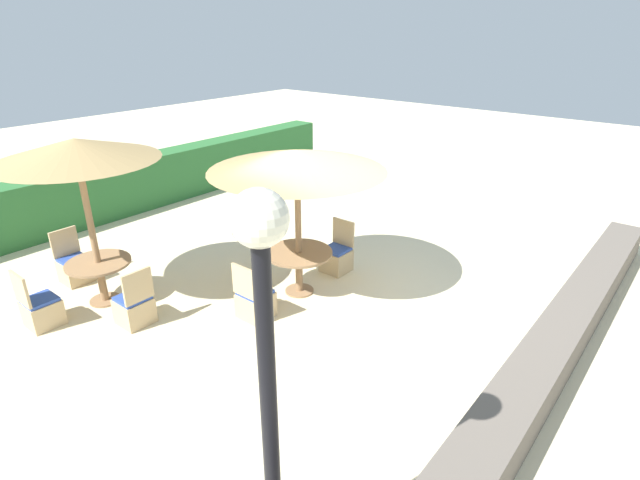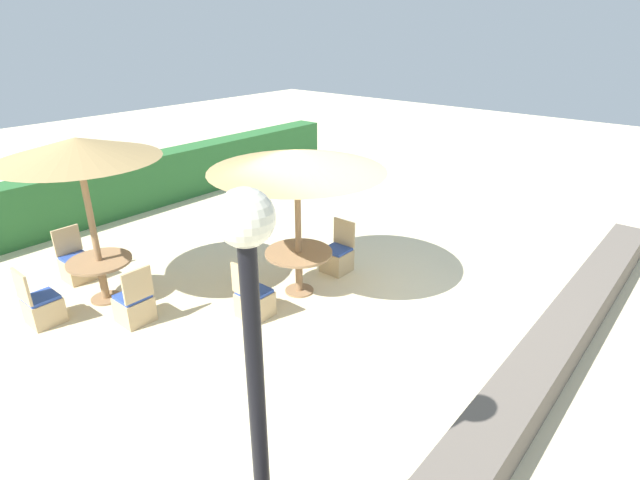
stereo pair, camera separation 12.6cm
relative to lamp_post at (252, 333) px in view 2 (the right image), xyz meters
The scene contains 13 objects.
ground_plane 5.08m from the lamp_post, 28.80° to the left, with size 40.00×40.00×0.00m, color beige.
hedge_row 9.73m from the lamp_post, 65.64° to the left, with size 13.00×0.70×1.24m, color #2D6B33.
stone_border 4.55m from the lamp_post, 12.94° to the right, with size 10.00×0.56×0.55m, color #6B6056.
lamp_post is the anchor object (origin of this frame).
parasol_center 4.70m from the lamp_post, 39.18° to the left, with size 2.74×2.74×2.42m.
round_table_center 5.02m from the lamp_post, 39.18° to the left, with size 1.10×1.10×0.74m.
patio_chair_center_east 5.91m from the lamp_post, 32.45° to the left, with size 0.46×0.46×0.93m.
patio_chair_center_west 4.48m from the lamp_post, 48.56° to the left, with size 0.46×0.46×0.93m.
parasol_back_left 5.41m from the lamp_post, 74.89° to the left, with size 2.36×2.36×2.66m.
round_table_back_left 5.70m from the lamp_post, 74.89° to the left, with size 1.00×1.00×0.71m.
patio_chair_back_left_south 4.92m from the lamp_post, 72.07° to the left, with size 0.46×0.46×0.93m.
patio_chair_back_left_north 6.74m from the lamp_post, 76.85° to the left, with size 0.46×0.46×0.93m.
patio_chair_back_left_west 5.68m from the lamp_post, 85.02° to the left, with size 0.46×0.46×0.93m.
Camera 2 is at (-5.71, -4.22, 4.17)m, focal length 28.00 mm.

